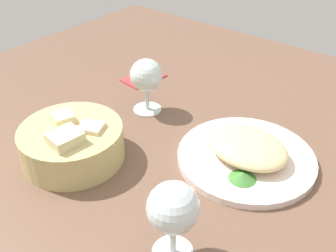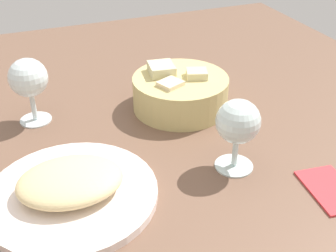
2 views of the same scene
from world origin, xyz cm
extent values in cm
cube|color=brown|center=(0.00, 0.00, -1.00)|extent=(140.00, 140.00, 2.00)
cylinder|color=white|center=(-14.01, -10.76, 0.70)|extent=(26.71, 26.71, 1.40)
ellipsoid|color=beige|center=(-14.01, -10.76, 3.35)|extent=(17.44, 14.26, 3.89)
cone|color=#3F7F34|center=(-16.85, -4.28, 2.03)|extent=(5.10, 5.10, 1.27)
cylinder|color=tan|center=(12.79, 9.61, 3.46)|extent=(19.78, 19.78, 6.92)
cube|color=beige|center=(15.94, 8.65, 6.37)|extent=(5.13, 4.88, 4.15)
cube|color=beige|center=(9.87, 12.91, 6.18)|extent=(5.72, 6.20, 5.60)
cube|color=beige|center=(9.54, 7.07, 5.61)|extent=(5.55, 5.32, 4.35)
cylinder|color=silver|center=(13.35, -12.83, 0.30)|extent=(6.59, 6.59, 0.60)
cylinder|color=silver|center=(13.35, -12.83, 2.97)|extent=(1.00, 1.00, 4.74)
sphere|color=silver|center=(13.35, -12.83, 9.05)|extent=(7.42, 7.42, 7.42)
cylinder|color=silver|center=(-16.37, 15.27, 0.30)|extent=(6.26, 6.26, 0.60)
cylinder|color=silver|center=(-16.37, 15.27, 3.18)|extent=(1.00, 1.00, 5.15)
sphere|color=silver|center=(-16.37, 15.27, 9.52)|extent=(7.54, 7.54, 7.54)
cube|color=#D9363C|center=(24.65, -24.08, 0.40)|extent=(8.22, 11.73, 0.80)
camera|label=1|loc=(-39.61, 45.25, 48.94)|focal=42.03mm
camera|label=2|loc=(-19.15, -64.55, 45.56)|focal=46.70mm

